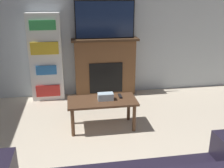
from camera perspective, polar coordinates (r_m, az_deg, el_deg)
wall_back at (r=4.94m, az=-3.28°, el=13.04°), size 6.63×0.06×2.70m
fireplace at (r=4.97m, az=-1.49°, el=3.70°), size 1.23×0.28×1.09m
tv at (r=4.79m, az=-1.55°, el=13.81°), size 1.07×0.03×0.67m
coffee_table at (r=3.77m, az=-2.14°, el=-4.37°), size 0.98×0.48×0.44m
tissue_box at (r=3.73m, az=-1.41°, el=-2.76°), size 0.22×0.12×0.10m
remote_control at (r=3.86m, az=1.77°, el=-2.64°), size 0.04×0.15×0.02m
bookshelf at (r=4.87m, az=-14.16°, el=5.60°), size 0.57×0.29×1.57m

